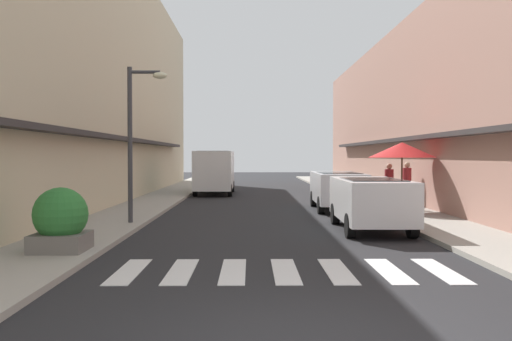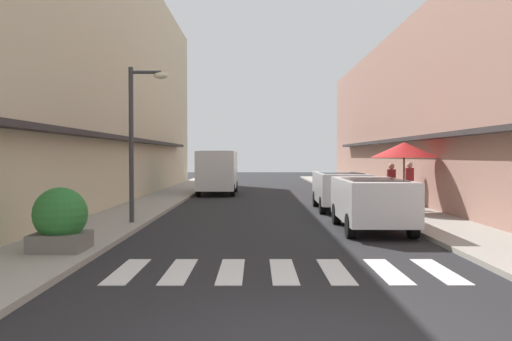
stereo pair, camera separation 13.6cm
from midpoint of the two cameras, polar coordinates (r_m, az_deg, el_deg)
ground_plane at (r=22.71m, az=1.33°, el=-3.77°), size 92.47×92.47×0.00m
sidewalk_left at (r=23.12m, az=-11.00°, el=-3.55°), size 2.27×58.84×0.12m
sidewalk_right at (r=23.36m, az=13.53°, el=-3.51°), size 2.27×58.84×0.12m
building_row_left at (r=25.28m, az=-18.82°, el=9.72°), size 5.50×39.83×11.47m
building_row_right at (r=25.48m, az=21.00°, el=5.80°), size 5.50×39.83×8.08m
crosswalk at (r=10.01m, az=3.19°, el=-10.58°), size 6.15×2.20×0.01m
parked_car_near at (r=15.46m, az=12.28°, el=-2.88°), size 1.88×4.31×1.47m
parked_car_mid at (r=21.09m, az=8.93°, el=-1.68°), size 1.90×4.45×1.47m
delivery_van at (r=29.61m, az=-4.03°, el=0.20°), size 2.02×5.41×2.37m
street_lamp at (r=16.46m, az=-12.24°, el=4.63°), size 1.19×0.28×4.63m
cafe_umbrella at (r=20.11m, az=15.50°, el=2.08°), size 2.41×2.41×2.48m
planter_corner at (r=12.05m, az=-19.82°, el=-5.00°), size 1.13×1.13×1.33m
pedestrian_walking_near at (r=22.19m, az=16.01°, el=-1.26°), size 0.34×0.34×1.74m
pedestrian_walking_far at (r=21.19m, az=14.21°, el=-1.44°), size 0.34×0.34×1.70m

